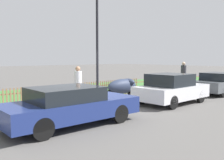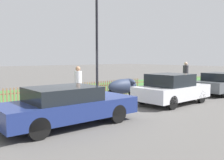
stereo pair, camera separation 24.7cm
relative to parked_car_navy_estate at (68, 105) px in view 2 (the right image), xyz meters
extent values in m
plane|color=#565451|center=(1.22, 1.26, -0.65)|extent=(120.00, 120.00, 0.00)
cube|color=#B2ADA3|center=(1.22, 1.36, -0.59)|extent=(43.11, 0.20, 0.12)
cube|color=#3D7033|center=(1.22, 6.99, -0.65)|extent=(43.11, 6.28, 0.01)
cube|color=olive|center=(1.22, 3.88, -0.40)|extent=(43.11, 0.03, 0.05)
cube|color=olive|center=(1.22, 3.88, -0.01)|extent=(43.11, 0.03, 0.05)
cube|color=olive|center=(-0.83, 3.85, -0.21)|extent=(0.06, 0.03, 0.89)
cube|color=olive|center=(-0.68, 3.85, -0.21)|extent=(0.06, 0.03, 0.89)
cube|color=olive|center=(-0.52, 3.85, -0.21)|extent=(0.06, 0.03, 0.89)
cube|color=olive|center=(-0.37, 3.85, -0.21)|extent=(0.06, 0.03, 0.89)
cube|color=olive|center=(-0.22, 3.85, -0.21)|extent=(0.06, 0.03, 0.89)
cube|color=olive|center=(-0.07, 3.85, -0.21)|extent=(0.06, 0.03, 0.89)
cube|color=olive|center=(0.08, 3.85, -0.21)|extent=(0.06, 0.03, 0.89)
cube|color=olive|center=(0.23, 3.85, -0.21)|extent=(0.06, 0.03, 0.89)
cube|color=olive|center=(0.38, 3.85, -0.21)|extent=(0.06, 0.03, 0.89)
cube|color=olive|center=(0.53, 3.85, -0.21)|extent=(0.06, 0.03, 0.89)
cube|color=olive|center=(0.69, 3.85, -0.21)|extent=(0.06, 0.03, 0.89)
cube|color=olive|center=(0.84, 3.85, -0.21)|extent=(0.06, 0.03, 0.89)
cube|color=olive|center=(0.99, 3.85, -0.21)|extent=(0.06, 0.03, 0.89)
cube|color=olive|center=(1.14, 3.85, -0.21)|extent=(0.06, 0.03, 0.89)
cube|color=olive|center=(1.29, 3.85, -0.21)|extent=(0.06, 0.03, 0.89)
cube|color=olive|center=(1.44, 3.85, -0.21)|extent=(0.06, 0.03, 0.89)
cube|color=olive|center=(1.59, 3.85, -0.21)|extent=(0.06, 0.03, 0.89)
cube|color=olive|center=(1.75, 3.85, -0.21)|extent=(0.06, 0.03, 0.89)
cube|color=olive|center=(1.90, 3.85, -0.21)|extent=(0.06, 0.03, 0.89)
cube|color=olive|center=(2.05, 3.85, -0.21)|extent=(0.06, 0.03, 0.89)
cube|color=olive|center=(2.20, 3.85, -0.21)|extent=(0.06, 0.03, 0.89)
cube|color=olive|center=(2.35, 3.85, -0.21)|extent=(0.06, 0.03, 0.89)
cube|color=olive|center=(2.50, 3.85, -0.21)|extent=(0.06, 0.03, 0.89)
cube|color=olive|center=(2.65, 3.85, -0.21)|extent=(0.06, 0.03, 0.89)
cube|color=olive|center=(2.81, 3.85, -0.21)|extent=(0.06, 0.03, 0.89)
cube|color=olive|center=(2.96, 3.85, -0.21)|extent=(0.06, 0.03, 0.89)
cube|color=olive|center=(3.11, 3.85, -0.21)|extent=(0.06, 0.03, 0.89)
cube|color=olive|center=(3.26, 3.85, -0.21)|extent=(0.06, 0.03, 0.89)
cube|color=olive|center=(3.41, 3.85, -0.21)|extent=(0.06, 0.03, 0.89)
cube|color=olive|center=(3.56, 3.85, -0.21)|extent=(0.06, 0.03, 0.89)
cube|color=olive|center=(3.71, 3.85, -0.21)|extent=(0.06, 0.03, 0.89)
cube|color=olive|center=(3.86, 3.85, -0.21)|extent=(0.06, 0.03, 0.89)
cube|color=olive|center=(4.02, 3.85, -0.21)|extent=(0.06, 0.03, 0.89)
cube|color=olive|center=(4.17, 3.85, -0.21)|extent=(0.06, 0.03, 0.89)
cube|color=olive|center=(4.32, 3.85, -0.21)|extent=(0.06, 0.03, 0.89)
cube|color=olive|center=(4.47, 3.85, -0.21)|extent=(0.06, 0.03, 0.89)
cube|color=olive|center=(4.62, 3.85, -0.21)|extent=(0.06, 0.03, 0.89)
cube|color=olive|center=(4.77, 3.85, -0.21)|extent=(0.06, 0.03, 0.89)
cube|color=olive|center=(4.92, 3.85, -0.21)|extent=(0.06, 0.03, 0.89)
cube|color=olive|center=(5.08, 3.85, -0.21)|extent=(0.06, 0.03, 0.89)
cube|color=olive|center=(5.23, 3.85, -0.21)|extent=(0.06, 0.03, 0.89)
cube|color=olive|center=(5.38, 3.85, -0.21)|extent=(0.06, 0.03, 0.89)
cube|color=olive|center=(5.53, 3.85, -0.21)|extent=(0.06, 0.03, 0.89)
cube|color=olive|center=(5.68, 3.85, -0.21)|extent=(0.06, 0.03, 0.89)
cube|color=olive|center=(5.83, 3.85, -0.21)|extent=(0.06, 0.03, 0.89)
cube|color=olive|center=(5.98, 3.85, -0.21)|extent=(0.06, 0.03, 0.89)
cube|color=olive|center=(6.13, 3.85, -0.21)|extent=(0.06, 0.03, 0.89)
cube|color=olive|center=(6.29, 3.85, -0.21)|extent=(0.06, 0.03, 0.89)
cube|color=olive|center=(6.44, 3.85, -0.21)|extent=(0.06, 0.03, 0.89)
cube|color=olive|center=(6.59, 3.85, -0.21)|extent=(0.06, 0.03, 0.89)
cube|color=olive|center=(6.74, 3.85, -0.21)|extent=(0.06, 0.03, 0.89)
cube|color=olive|center=(6.89, 3.85, -0.21)|extent=(0.06, 0.03, 0.89)
cube|color=olive|center=(7.04, 3.85, -0.21)|extent=(0.06, 0.03, 0.89)
cube|color=olive|center=(7.19, 3.85, -0.21)|extent=(0.06, 0.03, 0.89)
cube|color=navy|center=(0.05, 0.00, -0.11)|extent=(4.43, 1.83, 0.55)
cube|color=black|center=(-0.17, 0.00, 0.38)|extent=(2.13, 1.63, 0.44)
cylinder|color=black|center=(1.43, 0.82, -0.34)|extent=(0.61, 0.15, 0.61)
cylinder|color=black|center=(1.42, -0.84, -0.34)|extent=(0.61, 0.15, 0.61)
cylinder|color=black|center=(-1.31, 0.84, -0.34)|extent=(0.61, 0.15, 0.61)
cylinder|color=black|center=(-1.32, -0.82, -0.34)|extent=(0.61, 0.15, 0.61)
cube|color=silver|center=(5.72, 0.17, -0.10)|extent=(3.82, 1.91, 0.61)
cube|color=black|center=(5.53, 0.16, 0.49)|extent=(1.85, 1.69, 0.56)
cylinder|color=black|center=(6.87, 1.04, -0.36)|extent=(0.59, 0.15, 0.59)
cylinder|color=black|center=(6.91, -0.65, -0.36)|extent=(0.59, 0.15, 0.59)
cylinder|color=black|center=(4.53, 0.99, -0.36)|extent=(0.59, 0.15, 0.59)
cylinder|color=black|center=(4.56, -0.70, -0.36)|extent=(0.59, 0.15, 0.59)
cube|color=#51565B|center=(10.50, 0.12, -0.11)|extent=(3.79, 1.78, 0.59)
cube|color=black|center=(10.32, 0.13, 0.41)|extent=(1.83, 1.56, 0.45)
cylinder|color=black|center=(11.68, 0.87, -0.36)|extent=(0.58, 0.15, 0.58)
cylinder|color=black|center=(9.36, 0.93, -0.36)|extent=(0.58, 0.15, 0.58)
cylinder|color=black|center=(5.84, 2.94, -0.37)|extent=(0.57, 0.12, 0.57)
cylinder|color=black|center=(4.39, 2.99, -0.37)|extent=(0.57, 0.12, 0.57)
ellipsoid|color=#2D3851|center=(5.11, 2.96, -0.03)|extent=(1.93, 0.80, 0.80)
ellipsoid|color=#2D3851|center=(5.57, 2.95, 0.19)|extent=(0.47, 0.94, 0.37)
cylinder|color=#2D3351|center=(11.52, 3.19, -0.19)|extent=(0.17, 0.17, 0.91)
cylinder|color=#2D3351|center=(11.25, 3.23, -0.19)|extent=(0.17, 0.17, 0.91)
cylinder|color=#333338|center=(11.38, 3.21, 0.62)|extent=(0.43, 0.43, 0.72)
sphere|color=beige|center=(11.38, 3.21, 1.11)|extent=(0.25, 0.25, 0.25)
cylinder|color=slate|center=(2.40, 3.04, -0.22)|extent=(0.16, 0.16, 0.85)
cylinder|color=slate|center=(2.41, 3.28, -0.22)|extent=(0.16, 0.16, 0.85)
cylinder|color=silver|center=(2.40, 3.16, 0.54)|extent=(0.38, 0.38, 0.68)
sphere|color=#A37556|center=(2.40, 3.16, 0.99)|extent=(0.23, 0.23, 0.23)
cylinder|color=black|center=(2.68, 2.02, 2.00)|extent=(0.11, 0.11, 5.30)
camera|label=1|loc=(-4.16, -6.77, 1.50)|focal=40.00mm
camera|label=2|loc=(-3.97, -6.93, 1.50)|focal=40.00mm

